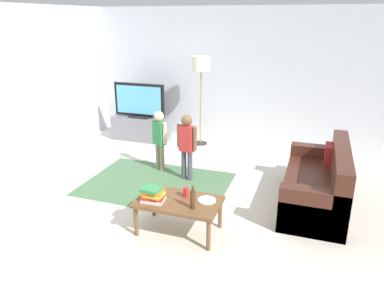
{
  "coord_description": "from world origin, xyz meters",
  "views": [
    {
      "loc": [
        1.74,
        -4.39,
        2.48
      ],
      "look_at": [
        0.0,
        0.6,
        0.65
      ],
      "focal_mm": 34.26,
      "sensor_mm": 36.0,
      "label": 1
    }
  ],
  "objects_px": {
    "child_near_tv": "(159,135)",
    "coffee_table": "(179,204)",
    "tv": "(139,101)",
    "tv_remote": "(159,192)",
    "plate": "(207,200)",
    "couch": "(321,186)",
    "tv_stand": "(141,128)",
    "book_stack": "(153,194)",
    "floor_lamp": "(201,68)",
    "bottle": "(193,199)",
    "soda_can": "(186,192)",
    "child_center": "(187,141)"
  },
  "relations": [
    {
      "from": "tv",
      "to": "tv_remote",
      "type": "height_order",
      "value": "tv"
    },
    {
      "from": "soda_can",
      "to": "tv",
      "type": "bearing_deg",
      "value": 125.65
    },
    {
      "from": "coffee_table",
      "to": "bottle",
      "type": "xyz_separation_m",
      "value": [
        0.22,
        -0.12,
        0.16
      ]
    },
    {
      "from": "bottle",
      "to": "soda_can",
      "type": "height_order",
      "value": "bottle"
    },
    {
      "from": "coffee_table",
      "to": "soda_can",
      "type": "relative_size",
      "value": 8.33
    },
    {
      "from": "floor_lamp",
      "to": "tv_remote",
      "type": "height_order",
      "value": "floor_lamp"
    },
    {
      "from": "tv",
      "to": "plate",
      "type": "bearing_deg",
      "value": -51.19
    },
    {
      "from": "tv_stand",
      "to": "tv_remote",
      "type": "xyz_separation_m",
      "value": [
        1.74,
        -2.96,
        0.19
      ]
    },
    {
      "from": "tv_remote",
      "to": "plate",
      "type": "relative_size",
      "value": 0.77
    },
    {
      "from": "tv_stand",
      "to": "book_stack",
      "type": "xyz_separation_m",
      "value": [
        1.76,
        -3.17,
        0.26
      ]
    },
    {
      "from": "coffee_table",
      "to": "floor_lamp",
      "type": "bearing_deg",
      "value": 103.42
    },
    {
      "from": "coffee_table",
      "to": "couch",
      "type": "bearing_deg",
      "value": 38.12
    },
    {
      "from": "tv_stand",
      "to": "tv",
      "type": "distance_m",
      "value": 0.6
    },
    {
      "from": "child_near_tv",
      "to": "coffee_table",
      "type": "distance_m",
      "value": 1.97
    },
    {
      "from": "child_near_tv",
      "to": "coffee_table",
      "type": "xyz_separation_m",
      "value": [
        0.99,
        -1.68,
        -0.25
      ]
    },
    {
      "from": "couch",
      "to": "tv_stand",
      "type": "bearing_deg",
      "value": 153.76
    },
    {
      "from": "tv_stand",
      "to": "child_center",
      "type": "bearing_deg",
      "value": -44.61
    },
    {
      "from": "bottle",
      "to": "plate",
      "type": "height_order",
      "value": "bottle"
    },
    {
      "from": "coffee_table",
      "to": "soda_can",
      "type": "xyz_separation_m",
      "value": [
        0.05,
        0.12,
        0.11
      ]
    },
    {
      "from": "soda_can",
      "to": "plate",
      "type": "distance_m",
      "value": 0.28
    },
    {
      "from": "couch",
      "to": "tv",
      "type": "bearing_deg",
      "value": 154.02
    },
    {
      "from": "tv_stand",
      "to": "tv_remote",
      "type": "relative_size",
      "value": 7.06
    },
    {
      "from": "couch",
      "to": "soda_can",
      "type": "distance_m",
      "value": 1.94
    },
    {
      "from": "couch",
      "to": "tv_remote",
      "type": "bearing_deg",
      "value": -148.67
    },
    {
      "from": "couch",
      "to": "bottle",
      "type": "bearing_deg",
      "value": -135.13
    },
    {
      "from": "plate",
      "to": "soda_can",
      "type": "bearing_deg",
      "value": 175.77
    },
    {
      "from": "tv_stand",
      "to": "coffee_table",
      "type": "distance_m",
      "value": 3.68
    },
    {
      "from": "bottle",
      "to": "tv_remote",
      "type": "height_order",
      "value": "bottle"
    },
    {
      "from": "child_center",
      "to": "plate",
      "type": "relative_size",
      "value": 4.88
    },
    {
      "from": "child_center",
      "to": "book_stack",
      "type": "distance_m",
      "value": 1.59
    },
    {
      "from": "tv",
      "to": "book_stack",
      "type": "distance_m",
      "value": 3.63
    },
    {
      "from": "tv_remote",
      "to": "coffee_table",
      "type": "bearing_deg",
      "value": -1.24
    },
    {
      "from": "tv",
      "to": "tv_remote",
      "type": "bearing_deg",
      "value": -59.32
    },
    {
      "from": "couch",
      "to": "child_center",
      "type": "height_order",
      "value": "child_center"
    },
    {
      "from": "book_stack",
      "to": "floor_lamp",
      "type": "bearing_deg",
      "value": 98.31
    },
    {
      "from": "child_center",
      "to": "coffee_table",
      "type": "bearing_deg",
      "value": -73.71
    },
    {
      "from": "tv",
      "to": "child_center",
      "type": "distance_m",
      "value": 2.26
    },
    {
      "from": "floor_lamp",
      "to": "book_stack",
      "type": "bearing_deg",
      "value": -81.69
    },
    {
      "from": "tv_stand",
      "to": "child_near_tv",
      "type": "height_order",
      "value": "child_near_tv"
    },
    {
      "from": "tv",
      "to": "coffee_table",
      "type": "xyz_separation_m",
      "value": [
        2.04,
        -3.04,
        -0.48
      ]
    },
    {
      "from": "floor_lamp",
      "to": "plate",
      "type": "height_order",
      "value": "floor_lamp"
    },
    {
      "from": "couch",
      "to": "bottle",
      "type": "distance_m",
      "value": 1.97
    },
    {
      "from": "tv_stand",
      "to": "tv_remote",
      "type": "distance_m",
      "value": 3.44
    },
    {
      "from": "book_stack",
      "to": "plate",
      "type": "height_order",
      "value": "book_stack"
    },
    {
      "from": "tv",
      "to": "plate",
      "type": "height_order",
      "value": "tv"
    },
    {
      "from": "tv",
      "to": "coffee_table",
      "type": "bearing_deg",
      "value": -56.08
    },
    {
      "from": "soda_can",
      "to": "plate",
      "type": "height_order",
      "value": "soda_can"
    },
    {
      "from": "floor_lamp",
      "to": "bottle",
      "type": "height_order",
      "value": "floor_lamp"
    },
    {
      "from": "plate",
      "to": "couch",
      "type": "bearing_deg",
      "value": 42.06
    },
    {
      "from": "child_near_tv",
      "to": "book_stack",
      "type": "xyz_separation_m",
      "value": [
        0.71,
        -1.79,
        -0.11
      ]
    }
  ]
}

